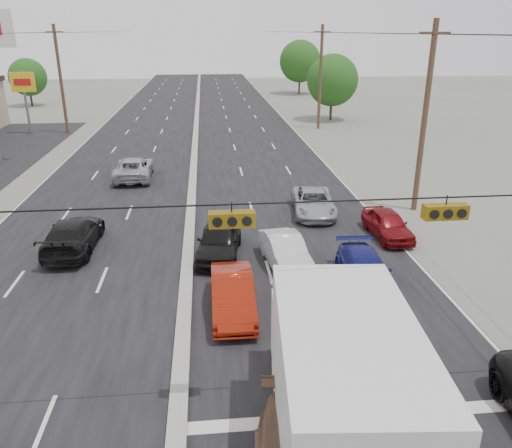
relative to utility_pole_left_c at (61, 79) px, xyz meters
The scene contains 20 objects.
ground 42.22m from the utility_pole_left_c, 72.65° to the right, with size 200.00×200.00×0.00m, color #606356.
road_surface 16.80m from the utility_pole_left_c, 38.66° to the right, with size 20.00×160.00×0.02m, color black.
center_median 16.77m from the utility_pole_left_c, 38.66° to the right, with size 0.50×160.00×0.20m, color gray.
utility_pole_left_c is the anchor object (origin of this frame).
utility_pole_right_b 35.36m from the utility_pole_left_c, 45.00° to the right, with size 1.60×0.30×10.00m.
utility_pole_right_c 25.00m from the utility_pole_left_c, ahead, with size 1.60×0.30×10.00m.
traffic_signals 42.35m from the utility_pole_left_c, 70.84° to the right, with size 25.00×0.30×0.54m.
pole_sign_far 3.57m from the utility_pole_left_c, behind, with size 2.20×0.25×6.00m.
tree_left_far 22.19m from the utility_pole_left_c, 115.41° to the left, with size 4.80×4.80×6.12m.
tree_right_mid 27.96m from the utility_pole_left_c, 10.30° to the left, with size 5.60×5.60×7.14m.
tree_right_far 41.38m from the utility_pole_left_c, 46.47° to the left, with size 6.40×6.40×8.16m.
box_truck 44.80m from the utility_pole_left_c, 68.68° to the right, with size 3.36×8.00×3.96m.
red_sedan 38.01m from the utility_pole_left_c, 67.86° to the right, with size 1.47×4.22×1.39m, color maroon.
queue_car_a 33.45m from the utility_pole_left_c, 65.22° to the right, with size 1.78×4.42×1.51m, color black.
queue_car_b 35.95m from the utility_pole_left_c, 62.18° to the right, with size 1.43×4.11×1.35m, color silver.
queue_car_c 31.94m from the utility_pole_left_c, 52.62° to the right, with size 2.16×4.68×1.30m, color #9C9FA3.
queue_car_d 39.03m from the utility_pole_left_c, 59.81° to the right, with size 1.77×4.35×1.26m, color navy.
queue_car_e 36.53m from the utility_pole_left_c, 52.47° to the right, with size 1.55×3.85×1.31m, color maroon.
oncoming_near 30.02m from the utility_pole_left_c, 75.77° to the right, with size 2.05×5.04×1.46m, color black.
oncoming_far 19.57m from the utility_pole_left_c, 63.39° to the right, with size 2.40×5.20×1.44m, color #9D9EA4.
Camera 1 is at (0.99, -10.48, 9.40)m, focal length 35.00 mm.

